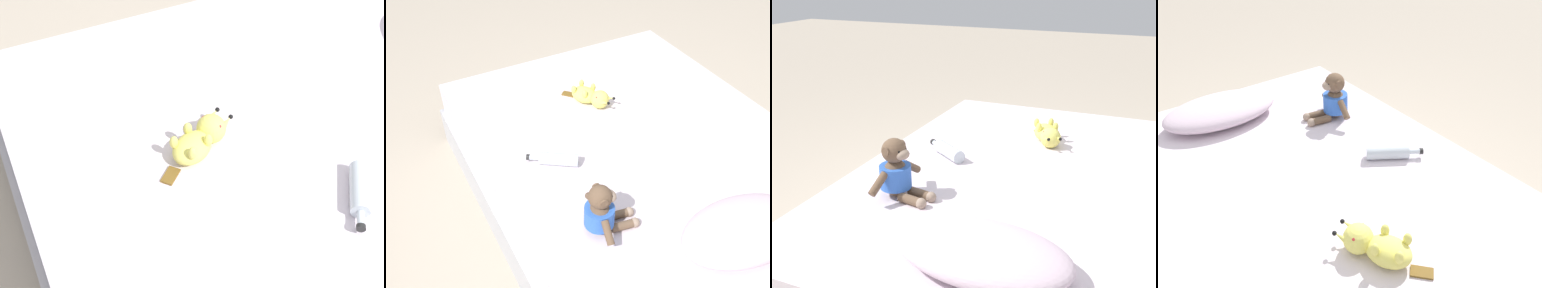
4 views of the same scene
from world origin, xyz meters
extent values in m
plane|color=#B7A893|center=(0.00, 0.00, 0.00)|extent=(16.00, 16.00, 0.00)
cube|color=#B2B2B7|center=(0.00, 0.00, 0.12)|extent=(1.56, 2.03, 0.24)
cube|color=silver|center=(0.00, 0.00, 0.34)|extent=(1.51, 1.97, 0.19)
ellipsoid|color=silver|center=(-0.01, 0.70, 0.49)|extent=(0.56, 0.35, 0.11)
ellipsoid|color=brown|center=(0.47, 0.39, 0.51)|extent=(0.12, 0.13, 0.15)
cylinder|color=blue|center=(0.47, 0.39, 0.51)|extent=(0.14, 0.14, 0.09)
sphere|color=brown|center=(0.47, 0.39, 0.62)|extent=(0.10, 0.10, 0.10)
ellipsoid|color=gray|center=(0.43, 0.40, 0.61)|extent=(0.06, 0.07, 0.04)
sphere|color=black|center=(0.42, 0.38, 0.63)|extent=(0.01, 0.01, 0.01)
sphere|color=black|center=(0.43, 0.42, 0.63)|extent=(0.01, 0.01, 0.01)
cylinder|color=brown|center=(0.46, 0.35, 0.63)|extent=(0.03, 0.01, 0.03)
cylinder|color=brown|center=(0.47, 0.44, 0.63)|extent=(0.03, 0.01, 0.03)
cylinder|color=brown|center=(0.45, 0.30, 0.52)|extent=(0.05, 0.10, 0.08)
cylinder|color=brown|center=(0.48, 0.49, 0.52)|extent=(0.05, 0.10, 0.08)
cylinder|color=brown|center=(0.37, 0.38, 0.45)|extent=(0.10, 0.05, 0.04)
cylinder|color=brown|center=(0.38, 0.44, 0.45)|extent=(0.10, 0.05, 0.04)
sphere|color=gray|center=(0.32, 0.39, 0.45)|extent=(0.04, 0.04, 0.04)
sphere|color=gray|center=(0.33, 0.45, 0.45)|extent=(0.04, 0.04, 0.04)
ellipsoid|color=#EAE066|center=(0.08, -0.43, 0.48)|extent=(0.17, 0.18, 0.08)
sphere|color=#EAE066|center=(0.03, -0.34, 0.48)|extent=(0.10, 0.10, 0.10)
cone|color=#EAE066|center=(-0.01, -0.32, 0.49)|extent=(0.05, 0.07, 0.05)
sphere|color=black|center=(-0.03, -0.29, 0.50)|extent=(0.02, 0.02, 0.02)
cone|color=#EAE066|center=(0.04, -0.29, 0.49)|extent=(0.05, 0.07, 0.05)
sphere|color=black|center=(0.02, -0.27, 0.50)|extent=(0.02, 0.02, 0.02)
sphere|color=red|center=(0.01, -0.36, 0.51)|extent=(0.02, 0.02, 0.02)
sphere|color=red|center=(0.06, -0.33, 0.51)|extent=(0.02, 0.02, 0.02)
ellipsoid|color=#EAE066|center=(0.03, -0.43, 0.51)|extent=(0.04, 0.04, 0.05)
ellipsoid|color=#EAE066|center=(0.10, -0.39, 0.51)|extent=(0.04, 0.04, 0.05)
ellipsoid|color=#EAE066|center=(0.07, -0.49, 0.51)|extent=(0.04, 0.04, 0.05)
ellipsoid|color=#EAE066|center=(0.13, -0.46, 0.51)|extent=(0.04, 0.04, 0.05)
cube|color=brown|center=(0.13, -0.53, 0.44)|extent=(0.08, 0.08, 0.01)
cylinder|color=silver|center=(0.44, -0.03, 0.46)|extent=(0.19, 0.15, 0.06)
cylinder|color=silver|center=(0.53, -0.10, 0.46)|extent=(0.05, 0.05, 0.02)
cylinder|color=black|center=(0.56, -0.11, 0.46)|extent=(0.03, 0.03, 0.03)
camera|label=1|loc=(1.24, -0.96, 1.84)|focal=54.07mm
camera|label=2|loc=(1.10, 1.41, 1.89)|focal=42.56mm
camera|label=3|loc=(-0.41, 1.78, 1.27)|focal=43.53mm
camera|label=4|loc=(-0.47, -0.96, 1.40)|focal=34.81mm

